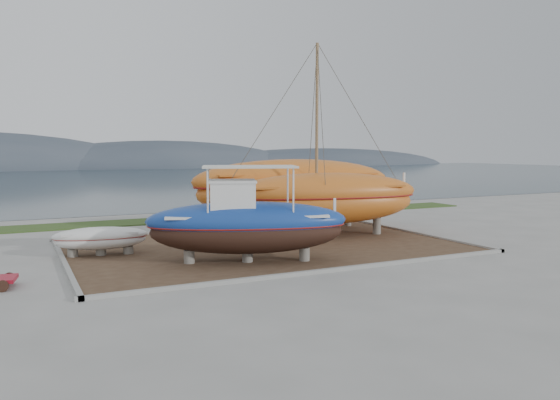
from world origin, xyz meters
name	(u,v)px	position (x,y,z in m)	size (l,w,h in m)	color
ground	(305,262)	(0.00, 0.00, 0.00)	(140.00, 140.00, 0.00)	gray
dirt_patch	(265,246)	(0.00, 4.00, 0.03)	(18.00, 12.00, 0.06)	#422D1E
curb_frame	(265,245)	(0.00, 4.00, 0.07)	(18.60, 12.60, 0.15)	gray
grass_strip	(194,219)	(0.00, 15.50, 0.04)	(44.00, 3.00, 0.08)	#284219
sea	(90,179)	(0.00, 70.00, 0.00)	(260.00, 100.00, 0.04)	#192A32
mountain_ridge	(61,168)	(0.00, 125.00, 0.00)	(200.00, 36.00, 20.00)	#333D49
blue_caique	(247,214)	(-2.26, 0.82, 2.05)	(8.26, 2.58, 3.98)	navy
white_dinghy	(101,241)	(-7.50, 5.01, 0.67)	(4.03, 1.51, 1.21)	white
orange_sailboat	(326,141)	(4.08, 5.15, 5.12)	(10.40, 3.06, 10.12)	#BE601D
orange_bare_hull	(294,195)	(3.88, 8.38, 2.04)	(12.08, 3.62, 3.96)	#BE601D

